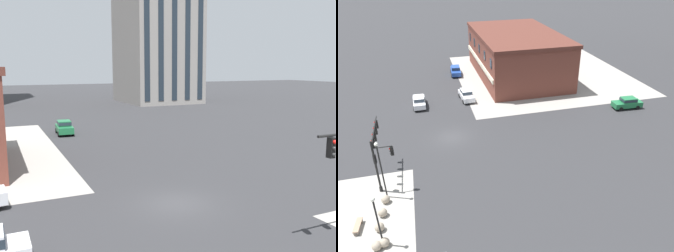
{
  "view_description": "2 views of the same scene",
  "coord_description": "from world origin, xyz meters",
  "views": [
    {
      "loc": [
        -9.74,
        -19.38,
        8.24
      ],
      "look_at": [
        2.56,
        6.54,
        3.66
      ],
      "focal_mm": 39.95,
      "sensor_mm": 36.0,
      "label": 1
    },
    {
      "loc": [
        37.28,
        -2.96,
        21.26
      ],
      "look_at": [
        7.44,
        5.25,
        4.73
      ],
      "focal_mm": 35.14,
      "sensor_mm": 36.0,
      "label": 2
    }
  ],
  "objects": [
    {
      "name": "ground_plane",
      "position": [
        0.0,
        0.0,
        0.0
      ],
      "size": [
        320.0,
        320.0,
        0.0
      ],
      "primitive_type": "plane",
      "color": "#2D2D30"
    },
    {
      "name": "car_main_southbound_near",
      "position": [
        -1.86,
        26.94,
        0.92
      ],
      "size": [
        2.09,
        4.5,
        1.68
      ],
      "color": "#1E6B3D",
      "rests_on": "ground"
    }
  ]
}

